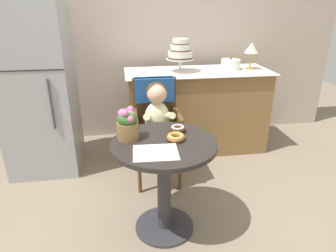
% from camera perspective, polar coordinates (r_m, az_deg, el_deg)
% --- Properties ---
extents(ground_plane, '(8.00, 8.00, 0.00)m').
position_cam_1_polar(ground_plane, '(2.41, -0.68, -18.61)').
color(ground_plane, gray).
extents(back_wall, '(4.80, 0.10, 2.70)m').
position_cam_1_polar(back_wall, '(3.66, -4.99, 18.80)').
color(back_wall, '#B2A393').
rests_on(back_wall, ground).
extents(cafe_table, '(0.72, 0.72, 0.72)m').
position_cam_1_polar(cafe_table, '(2.11, -0.75, -8.20)').
color(cafe_table, '#282321').
rests_on(cafe_table, ground).
extents(wicker_chair, '(0.42, 0.45, 0.95)m').
position_cam_1_polar(wicker_chair, '(2.74, -2.37, 2.33)').
color(wicker_chair, brown).
rests_on(wicker_chair, ground).
extents(seated_child, '(0.27, 0.32, 0.73)m').
position_cam_1_polar(seated_child, '(2.58, -2.00, 1.94)').
color(seated_child, beige).
rests_on(seated_child, ground).
extents(paper_napkin, '(0.29, 0.24, 0.00)m').
position_cam_1_polar(paper_napkin, '(1.87, -2.36, -5.05)').
color(paper_napkin, white).
rests_on(paper_napkin, cafe_table).
extents(donut_front, '(0.13, 0.13, 0.04)m').
position_cam_1_polar(donut_front, '(2.03, 1.49, -2.08)').
color(donut_front, '#936033').
rests_on(donut_front, cafe_table).
extents(donut_mid, '(0.11, 0.11, 0.04)m').
position_cam_1_polar(donut_mid, '(2.16, 1.85, -0.49)').
color(donut_mid, '#4C2D19').
rests_on(donut_mid, cafe_table).
extents(flower_vase, '(0.15, 0.15, 0.22)m').
position_cam_1_polar(flower_vase, '(2.03, -7.69, 0.46)').
color(flower_vase, brown).
rests_on(flower_vase, cafe_table).
extents(display_counter, '(1.56, 0.62, 0.90)m').
position_cam_1_polar(display_counter, '(3.39, 5.49, 2.98)').
color(display_counter, olive).
rests_on(display_counter, ground).
extents(tiered_cake_stand, '(0.30, 0.30, 0.34)m').
position_cam_1_polar(tiered_cake_stand, '(3.19, 2.36, 13.90)').
color(tiered_cake_stand, silver).
rests_on(tiered_cake_stand, display_counter).
extents(round_layer_cake, '(0.20, 0.20, 0.13)m').
position_cam_1_polar(round_layer_cake, '(3.40, 11.77, 11.39)').
color(round_layer_cake, white).
rests_on(round_layer_cake, display_counter).
extents(table_lamp, '(0.15, 0.15, 0.28)m').
position_cam_1_polar(table_lamp, '(3.43, 15.54, 13.90)').
color(table_lamp, '#B28C47').
rests_on(table_lamp, display_counter).
extents(refrigerator, '(0.64, 0.63, 1.70)m').
position_cam_1_polar(refrigerator, '(3.10, -23.54, 6.92)').
color(refrigerator, '#9EA0A5').
rests_on(refrigerator, ground).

